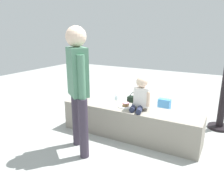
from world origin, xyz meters
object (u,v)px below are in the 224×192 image
water_bottle_near_gift (116,99)px  cake_plate (126,105)px  adult_standing (78,80)px  party_cup_red (176,118)px  handbag_black_leather (135,103)px  handbag_brown_canvas (167,121)px  child_seated (141,95)px  gift_bag (164,106)px  cake_box_white (108,112)px

water_bottle_near_gift → cake_plate: bearing=-56.6°
adult_standing → party_cup_red: bearing=61.6°
adult_standing → handbag_black_leather: 2.05m
water_bottle_near_gift → party_cup_red: 1.46m
cake_plate → handbag_brown_canvas: 0.84m
water_bottle_near_gift → handbag_black_leather: (0.50, -0.13, 0.03)m
handbag_brown_canvas → party_cup_red: bearing=77.1°
child_seated → handbag_brown_canvas: size_ratio=1.52×
cake_plate → gift_bag: (0.26, 1.18, -0.33)m
gift_bag → party_cup_red: size_ratio=2.94×
child_seated → water_bottle_near_gift: (-1.08, 1.29, -0.57)m
handbag_black_leather → child_seated: bearing=-63.3°
cake_plate → party_cup_red: 1.16m
party_cup_red → cake_box_white: bearing=-163.8°
cake_plate → handbag_brown_canvas: cake_plate is taller
gift_bag → water_bottle_near_gift: gift_bag is taller
cake_box_white → handbag_brown_canvas: handbag_brown_canvas is taller
cake_plate → handbag_black_leather: 1.27m
adult_standing → handbag_black_leather: (-0.03, 1.87, -0.83)m
water_bottle_near_gift → party_cup_red: (1.41, -0.37, -0.05)m
party_cup_red → water_bottle_near_gift: bearing=165.3°
gift_bag → handbag_black_leather: bearing=-178.8°
water_bottle_near_gift → handbag_black_leather: 0.52m
party_cup_red → handbag_black_leather: bearing=165.2°
adult_standing → cake_plate: (0.32, 0.71, -0.49)m
cake_plate → water_bottle_near_gift: cake_plate is taller
handbag_black_leather → handbag_brown_canvas: 1.01m
cake_plate → handbag_brown_canvas: (0.48, 0.58, -0.37)m
party_cup_red → handbag_brown_canvas: size_ratio=0.37×
party_cup_red → handbag_black_leather: (-0.91, 0.24, 0.07)m
gift_bag → cake_box_white: 1.10m
cake_plate → gift_bag: size_ratio=0.65×
cake_box_white → handbag_brown_canvas: bearing=0.6°
water_bottle_near_gift → cake_box_white: 0.75m
adult_standing → water_bottle_near_gift: (-0.53, 2.00, -0.86)m
water_bottle_near_gift → cake_box_white: bearing=-74.4°
water_bottle_near_gift → gift_bag: bearing=-6.0°
cake_plate → water_bottle_near_gift: bearing=123.4°
cake_plate → gift_bag: cake_plate is taller
handbag_black_leather → handbag_brown_canvas: bearing=-34.8°
child_seated → cake_box_white: child_seated is taller
party_cup_red → gift_bag: bearing=139.5°
party_cup_red → handbag_black_leather: 0.94m
handbag_black_leather → adult_standing: bearing=-89.1°
gift_bag → water_bottle_near_gift: (-1.11, 0.12, -0.05)m
adult_standing → cake_box_white: size_ratio=5.64×
water_bottle_near_gift → cake_box_white: water_bottle_near_gift is taller
handbag_black_leather → party_cup_red: bearing=-14.8°
adult_standing → handbag_brown_canvas: 1.74m
child_seated → cake_plate: 0.30m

